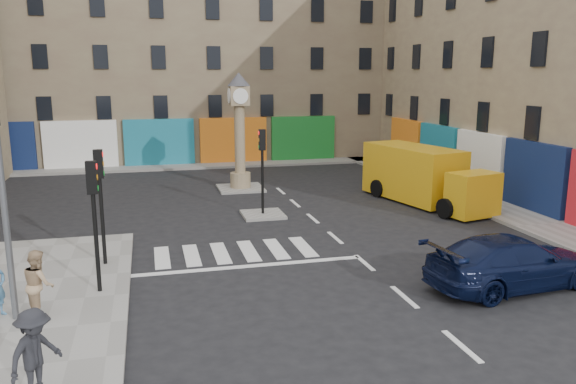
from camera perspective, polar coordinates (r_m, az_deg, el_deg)
name	(u,v)px	position (r m, az deg, el deg)	size (l,w,h in m)	color
ground	(376,273)	(18.05, 8.96, -8.14)	(120.00, 120.00, 0.00)	black
sidewalk_right	(456,193)	(30.49, 16.72, -0.08)	(2.60, 30.00, 0.15)	gray
sidewalk_far	(191,166)	(38.34, -9.80, 2.63)	(32.00, 2.40, 0.15)	gray
island_near	(263,215)	(24.80, -2.57, -2.30)	(1.80, 1.80, 0.12)	gray
island_far	(241,188)	(30.55, -4.84, 0.39)	(2.40, 2.40, 0.12)	gray
building_right	(575,37)	(33.63, 27.11, 13.81)	(10.00, 30.00, 16.00)	#9B8B65
building_far	(181,41)	(43.71, -10.83, 14.80)	(32.00, 10.00, 17.00)	#7E7154
traffic_light_left_near	(94,206)	(16.22, -19.14, -1.31)	(0.28, 0.22, 3.70)	black
traffic_light_left_far	(100,189)	(18.56, -18.54, 0.34)	(0.28, 0.22, 3.70)	black
traffic_light_island	(262,158)	(24.30, -2.63, 3.49)	(0.28, 0.22, 3.70)	black
clock_pillar	(239,124)	(30.05, -4.95, 6.92)	(1.20, 1.20, 6.10)	#9B8B65
navy_sedan	(512,262)	(17.73, 21.82, -6.61)	(2.17, 5.33, 1.55)	black
yellow_van	(423,176)	(27.76, 13.53, 1.59)	(3.83, 7.65, 2.67)	gold
pedestrian_tan	(38,284)	(15.44, -24.02, -8.52)	(0.85, 0.66, 1.76)	tan
pedestrian_dark	(35,354)	(11.87, -24.31, -14.74)	(1.14, 0.66, 1.77)	black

